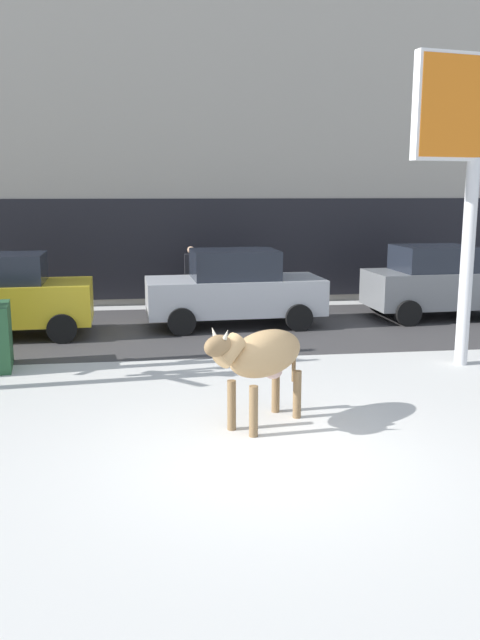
# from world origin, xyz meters

# --- Properties ---
(ground_plane) EXTENTS (120.00, 120.00, 0.00)m
(ground_plane) POSITION_xyz_m (0.00, 0.00, 0.00)
(ground_plane) COLOR silver
(road_strip) EXTENTS (60.00, 5.60, 0.01)m
(road_strip) POSITION_xyz_m (0.00, 7.74, 0.00)
(road_strip) COLOR #423F3F
(road_strip) RESTS_ON ground
(building_facade) EXTENTS (44.00, 6.10, 13.00)m
(building_facade) POSITION_xyz_m (0.00, 14.26, 6.48)
(building_facade) COLOR gray
(building_facade) RESTS_ON ground
(cow_tan) EXTENTS (1.70, 1.56, 1.54)m
(cow_tan) POSITION_xyz_m (0.12, 1.15, 0.99)
(cow_tan) COLOR tan
(cow_tan) RESTS_ON ground
(billboard) EXTENTS (2.52, 0.65, 5.56)m
(billboard) POSITION_xyz_m (4.39, 3.88, 4.31)
(billboard) COLOR silver
(billboard) RESTS_ON ground
(car_yellow_hatchback) EXTENTS (3.58, 2.05, 1.86)m
(car_yellow_hatchback) POSITION_xyz_m (-4.50, 7.47, 0.93)
(car_yellow_hatchback) COLOR gold
(car_yellow_hatchback) RESTS_ON ground
(car_silver_sedan) EXTENTS (4.28, 2.14, 1.84)m
(car_silver_sedan) POSITION_xyz_m (0.61, 8.04, 0.91)
(car_silver_sedan) COLOR #B7BABF
(car_silver_sedan) RESTS_ON ground
(car_grey_hatchback) EXTENTS (3.58, 2.05, 1.86)m
(car_grey_hatchback) POSITION_xyz_m (5.82, 8.33, 0.93)
(car_grey_hatchback) COLOR slate
(car_grey_hatchback) RESTS_ON ground
(pedestrian_by_cars) EXTENTS (0.36, 0.24, 1.73)m
(pedestrian_by_cars) POSITION_xyz_m (-0.28, 10.50, 0.88)
(pedestrian_by_cars) COLOR #282833
(pedestrian_by_cars) RESTS_ON ground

